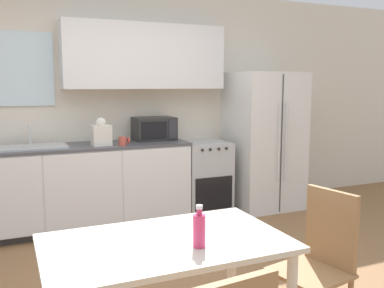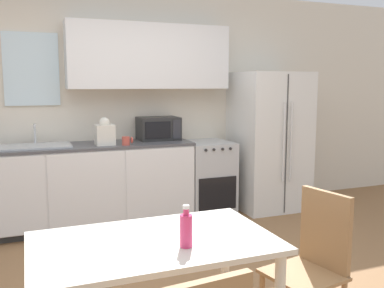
{
  "view_description": "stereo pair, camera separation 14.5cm",
  "coord_description": "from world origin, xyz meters",
  "px_view_note": "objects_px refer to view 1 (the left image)",
  "views": [
    {
      "loc": [
        -1.15,
        -2.93,
        1.58
      ],
      "look_at": [
        0.35,
        0.52,
        1.05
      ],
      "focal_mm": 40.0,
      "sensor_mm": 36.0,
      "label": 1
    },
    {
      "loc": [
        -1.02,
        -2.99,
        1.58
      ],
      "look_at": [
        0.35,
        0.52,
        1.05
      ],
      "focal_mm": 40.0,
      "sensor_mm": 36.0,
      "label": 2
    }
  ],
  "objects_px": {
    "dining_table": "(166,260)",
    "drink_bottle": "(199,230)",
    "microwave": "(154,129)",
    "refrigerator": "(263,140)",
    "oven_range": "(203,177)",
    "coffee_mug": "(123,141)",
    "dining_chair_side": "(321,254)"
  },
  "relations": [
    {
      "from": "coffee_mug",
      "to": "microwave",
      "type": "bearing_deg",
      "value": 34.58
    },
    {
      "from": "oven_range",
      "to": "drink_bottle",
      "type": "relative_size",
      "value": 4.1
    },
    {
      "from": "coffee_mug",
      "to": "dining_chair_side",
      "type": "distance_m",
      "value": 2.59
    },
    {
      "from": "refrigerator",
      "to": "coffee_mug",
      "type": "xyz_separation_m",
      "value": [
        -1.87,
        -0.13,
        0.11
      ]
    },
    {
      "from": "microwave",
      "to": "drink_bottle",
      "type": "xyz_separation_m",
      "value": [
        -0.74,
        -2.92,
        -0.2
      ]
    },
    {
      "from": "refrigerator",
      "to": "microwave",
      "type": "bearing_deg",
      "value": 172.7
    },
    {
      "from": "dining_chair_side",
      "to": "coffee_mug",
      "type": "bearing_deg",
      "value": 2.4
    },
    {
      "from": "refrigerator",
      "to": "coffee_mug",
      "type": "distance_m",
      "value": 1.87
    },
    {
      "from": "coffee_mug",
      "to": "dining_table",
      "type": "xyz_separation_m",
      "value": [
        -0.41,
        -2.46,
        -0.31
      ]
    },
    {
      "from": "dining_table",
      "to": "drink_bottle",
      "type": "xyz_separation_m",
      "value": [
        0.13,
        -0.15,
        0.2
      ]
    },
    {
      "from": "oven_range",
      "to": "refrigerator",
      "type": "xyz_separation_m",
      "value": [
        0.83,
        -0.07,
        0.42
      ]
    },
    {
      "from": "drink_bottle",
      "to": "coffee_mug",
      "type": "bearing_deg",
      "value": 83.7
    },
    {
      "from": "dining_table",
      "to": "dining_chair_side",
      "type": "distance_m",
      "value": 1.02
    },
    {
      "from": "refrigerator",
      "to": "oven_range",
      "type": "bearing_deg",
      "value": 175.11
    },
    {
      "from": "microwave",
      "to": "dining_table",
      "type": "relative_size",
      "value": 0.37
    },
    {
      "from": "refrigerator",
      "to": "dining_chair_side",
      "type": "relative_size",
      "value": 1.86
    },
    {
      "from": "drink_bottle",
      "to": "dining_chair_side",
      "type": "bearing_deg",
      "value": 7.73
    },
    {
      "from": "refrigerator",
      "to": "drink_bottle",
      "type": "distance_m",
      "value": 3.48
    },
    {
      "from": "oven_range",
      "to": "drink_bottle",
      "type": "xyz_separation_m",
      "value": [
        -1.33,
        -2.81,
        0.41
      ]
    },
    {
      "from": "coffee_mug",
      "to": "oven_range",
      "type": "bearing_deg",
      "value": 11.07
    },
    {
      "from": "dining_table",
      "to": "refrigerator",
      "type": "bearing_deg",
      "value": 48.65
    },
    {
      "from": "refrigerator",
      "to": "coffee_mug",
      "type": "bearing_deg",
      "value": -175.93
    },
    {
      "from": "refrigerator",
      "to": "dining_chair_side",
      "type": "distance_m",
      "value": 2.93
    },
    {
      "from": "refrigerator",
      "to": "drink_bottle",
      "type": "height_order",
      "value": "refrigerator"
    },
    {
      "from": "dining_table",
      "to": "dining_chair_side",
      "type": "xyz_separation_m",
      "value": [
        1.01,
        -0.03,
        -0.12
      ]
    },
    {
      "from": "coffee_mug",
      "to": "drink_bottle",
      "type": "relative_size",
      "value": 0.54
    },
    {
      "from": "microwave",
      "to": "dining_chair_side",
      "type": "xyz_separation_m",
      "value": [
        0.14,
        -2.8,
        -0.52
      ]
    },
    {
      "from": "drink_bottle",
      "to": "microwave",
      "type": "bearing_deg",
      "value": 75.73
    },
    {
      "from": "dining_table",
      "to": "drink_bottle",
      "type": "height_order",
      "value": "drink_bottle"
    },
    {
      "from": "oven_range",
      "to": "drink_bottle",
      "type": "distance_m",
      "value": 3.14
    },
    {
      "from": "refrigerator",
      "to": "dining_table",
      "type": "bearing_deg",
      "value": -131.35
    },
    {
      "from": "oven_range",
      "to": "dining_chair_side",
      "type": "relative_size",
      "value": 0.95
    }
  ]
}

